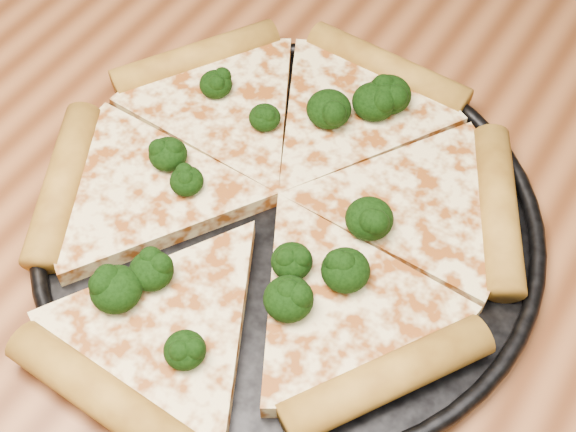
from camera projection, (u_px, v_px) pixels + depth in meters
The scene contains 4 objects.
dining_table at pixel (259, 265), 0.69m from camera, with size 1.20×0.90×0.75m.
pizza_pan at pixel (288, 222), 0.60m from camera, with size 0.38×0.38×0.02m.
pizza at pixel (274, 200), 0.60m from camera, with size 0.38×0.39×0.03m.
broccoli_florets at pixel (283, 192), 0.59m from camera, with size 0.21×0.30×0.03m.
Camera 1 is at (0.22, -0.30, 1.25)m, focal length 50.49 mm.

